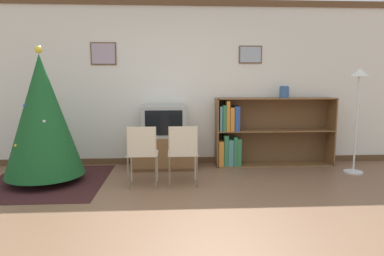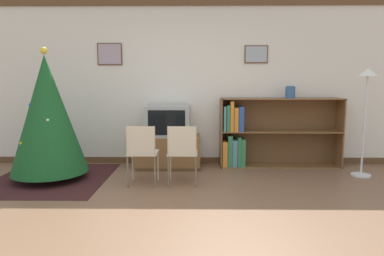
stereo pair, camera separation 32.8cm
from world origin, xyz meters
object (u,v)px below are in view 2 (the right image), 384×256
at_px(folding_chair_right, 182,151).
at_px(vase, 290,92).
at_px(christmas_tree, 47,115).
at_px(television, 168,121).
at_px(tv_console, 168,152).
at_px(folding_chair_left, 142,151).
at_px(bookshelf, 257,134).
at_px(standing_lamp, 366,94).

xyz_separation_m(folding_chair_right, vase, (1.69, 1.06, 0.75)).
distance_m(christmas_tree, vase, 3.68).
relative_size(television, folding_chair_right, 0.84).
relative_size(tv_console, folding_chair_left, 1.25).
relative_size(tv_console, bookshelf, 0.53).
relative_size(tv_console, television, 1.49).
relative_size(christmas_tree, bookshelf, 0.95).
relative_size(christmas_tree, standing_lamp, 1.17).
xyz_separation_m(christmas_tree, folding_chair_left, (1.36, -0.29, -0.45)).
relative_size(christmas_tree, vase, 9.47).
relative_size(christmas_tree, folding_chair_right, 2.26).
relative_size(folding_chair_left, bookshelf, 0.42).
xyz_separation_m(christmas_tree, television, (1.63, 0.69, -0.16)).
bearing_deg(television, tv_console, 90.00).
xyz_separation_m(television, vase, (1.96, 0.08, 0.46)).
relative_size(folding_chair_right, bookshelf, 0.42).
bearing_deg(bookshelf, christmas_tree, -165.23).
bearing_deg(bookshelf, vase, -4.14).
bearing_deg(vase, television, -177.56).
bearing_deg(christmas_tree, folding_chair_left, -11.86).
height_order(tv_console, folding_chair_right, folding_chair_right).
bearing_deg(standing_lamp, folding_chair_right, -168.97).
relative_size(bookshelf, standing_lamp, 1.23).
distance_m(vase, standing_lamp, 1.09).
relative_size(television, standing_lamp, 0.44).
distance_m(television, folding_chair_right, 1.06).
distance_m(tv_console, folding_chair_left, 1.04).
bearing_deg(folding_chair_left, christmas_tree, 168.14).
distance_m(television, vase, 2.01).
bearing_deg(standing_lamp, television, 170.84).
bearing_deg(tv_console, folding_chair_left, -105.28).
bearing_deg(christmas_tree, vase, 12.22).
height_order(bookshelf, standing_lamp, standing_lamp).
bearing_deg(christmas_tree, bookshelf, 14.77).
xyz_separation_m(christmas_tree, vase, (3.59, 0.78, 0.29)).
bearing_deg(standing_lamp, christmas_tree, -177.14).
distance_m(television, standing_lamp, 2.97).
bearing_deg(television, vase, 2.44).
relative_size(television, vase, 3.53).
bearing_deg(folding_chair_right, bookshelf, 42.82).
bearing_deg(folding_chair_left, vase, 25.53).
relative_size(tv_console, standing_lamp, 0.65).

